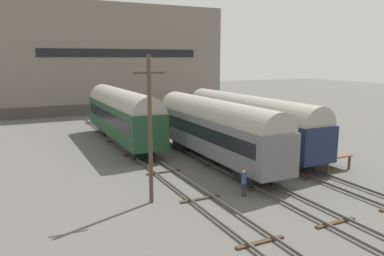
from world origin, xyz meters
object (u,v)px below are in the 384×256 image
at_px(train_car_navy, 248,120).
at_px(person_worker, 244,180).
at_px(train_car_green, 122,113).
at_px(train_car_grey, 215,127).
at_px(utility_pole, 150,128).
at_px(bench, 299,140).

bearing_deg(train_car_navy, person_worker, -125.23).
bearing_deg(train_car_green, person_worker, -81.39).
bearing_deg(train_car_grey, utility_pole, -142.64).
xyz_separation_m(train_car_navy, bench, (2.41, -4.18, -1.27)).
xyz_separation_m(train_car_grey, bench, (7.13, -1.87, -1.34)).
height_order(bench, person_worker, bench).
bearing_deg(utility_pole, train_car_navy, 33.33).
xyz_separation_m(bench, person_worker, (-9.21, -5.45, -0.59)).
relative_size(bench, person_worker, 0.82).
bearing_deg(utility_pole, train_car_grey, 37.36).
xyz_separation_m(person_worker, utility_pole, (-5.41, 1.60, 3.43)).
xyz_separation_m(train_car_grey, train_car_green, (-4.72, 10.13, 0.11)).
relative_size(train_car_navy, train_car_grey, 1.11).
bearing_deg(bench, train_car_green, 134.64).
bearing_deg(utility_pole, person_worker, -16.43).
bearing_deg(train_car_green, train_car_navy, -39.65).
height_order(train_car_navy, person_worker, train_car_navy).
relative_size(person_worker, utility_pole, 0.20).
distance_m(train_car_navy, person_worker, 11.93).
relative_size(train_car_navy, train_car_green, 1.09).
height_order(bench, utility_pole, utility_pole).
distance_m(bench, person_worker, 10.71).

